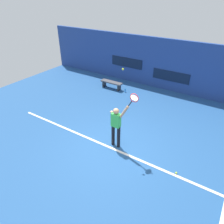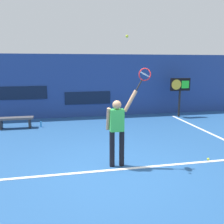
{
  "view_description": "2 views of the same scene",
  "coord_description": "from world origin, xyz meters",
  "views": [
    {
      "loc": [
        3.45,
        -5.39,
        5.41
      ],
      "look_at": [
        -0.37,
        0.49,
        1.24
      ],
      "focal_mm": 33.61,
      "sensor_mm": 36.0,
      "label": 1
    },
    {
      "loc": [
        -1.32,
        -5.72,
        2.58
      ],
      "look_at": [
        0.02,
        0.66,
        1.31
      ],
      "focal_mm": 40.18,
      "sensor_mm": 36.0,
      "label": 2
    }
  ],
  "objects": [
    {
      "name": "ground_plane",
      "position": [
        0.0,
        0.0,
        0.0
      ],
      "size": [
        18.0,
        18.0,
        0.0
      ],
      "primitive_type": "plane",
      "color": "#23518C"
    },
    {
      "name": "back_wall",
      "position": [
        0.0,
        6.4,
        1.5
      ],
      "size": [
        18.0,
        0.2,
        3.0
      ],
      "primitive_type": "cube",
      "color": "navy",
      "rests_on": "ground_plane"
    },
    {
      "name": "sponsor_banner_center",
      "position": [
        0.0,
        6.28,
        0.92
      ],
      "size": [
        2.2,
        0.03,
        0.6
      ],
      "primitive_type": "cube",
      "color": "#0C1933"
    },
    {
      "name": "sponsor_banner_portside",
      "position": [
        -3.0,
        6.28,
        1.24
      ],
      "size": [
        2.2,
        0.03,
        0.6
      ],
      "primitive_type": "cube",
      "color": "#0C1933"
    },
    {
      "name": "court_baseline",
      "position": [
        0.0,
        -0.1,
        0.01
      ],
      "size": [
        10.0,
        0.1,
        0.01
      ],
      "primitive_type": "cube",
      "color": "white",
      "rests_on": "ground_plane"
    },
    {
      "name": "court_sideline",
      "position": [
        4.11,
        2.0,
        0.01
      ],
      "size": [
        0.1,
        7.0,
        0.01
      ],
      "primitive_type": "cube",
      "color": "white",
      "rests_on": "ground_plane"
    },
    {
      "name": "tennis_player",
      "position": [
        0.04,
        0.15,
        1.01
      ],
      "size": [
        0.76,
        0.31,
        1.94
      ],
      "color": "black",
      "rests_on": "ground_plane"
    },
    {
      "name": "tennis_racket",
      "position": [
        0.71,
        0.14,
        2.28
      ],
      "size": [
        0.44,
        0.27,
        0.61
      ],
      "color": "black"
    },
    {
      "name": "tennis_ball",
      "position": [
        0.27,
        0.14,
        3.19
      ],
      "size": [
        0.07,
        0.07,
        0.07
      ],
      "primitive_type": "sphere",
      "color": "#CCE033"
    },
    {
      "name": "scoreboard_clock",
      "position": [
        4.35,
        5.38,
        1.48
      ],
      "size": [
        0.96,
        0.2,
        1.88
      ],
      "color": "black",
      "rests_on": "ground_plane"
    },
    {
      "name": "court_bench",
      "position": [
        -3.11,
        4.65,
        0.34
      ],
      "size": [
        1.4,
        0.36,
        0.45
      ],
      "color": "#4C4C51",
      "rests_on": "ground_plane"
    },
    {
      "name": "water_bottle",
      "position": [
        -2.13,
        4.65,
        0.12
      ],
      "size": [
        0.07,
        0.07,
        0.24
      ],
      "primitive_type": "cylinder",
      "color": "#338CD8",
      "rests_on": "ground_plane"
    },
    {
      "name": "spare_ball",
      "position": [
        2.54,
        0.0,
        0.03
      ],
      "size": [
        0.07,
        0.07,
        0.07
      ],
      "primitive_type": "sphere",
      "color": "#CCE033",
      "rests_on": "ground_plane"
    }
  ]
}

